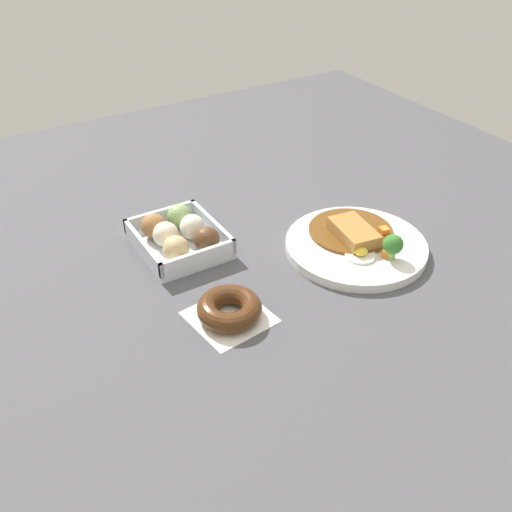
{
  "coord_description": "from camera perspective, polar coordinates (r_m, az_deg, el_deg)",
  "views": [
    {
      "loc": [
        -0.8,
        0.52,
        0.63
      ],
      "look_at": [
        -0.07,
        0.08,
        0.03
      ],
      "focal_mm": 39.95,
      "sensor_mm": 36.0,
      "label": 1
    }
  ],
  "objects": [
    {
      "name": "ground_plane",
      "position": [
        1.14,
        1.49,
        1.79
      ],
      "size": [
        1.6,
        1.6,
        0.0
      ],
      "primitive_type": "plane",
      "color": "#4C4C51"
    },
    {
      "name": "curry_plate",
      "position": [
        1.12,
        10.02,
        1.25
      ],
      "size": [
        0.27,
        0.27,
        0.07
      ],
      "color": "white",
      "rests_on": "ground_plane"
    },
    {
      "name": "donut_box",
      "position": [
        1.11,
        -7.72,
        2.0
      ],
      "size": [
        0.18,
        0.16,
        0.06
      ],
      "color": "silver",
      "rests_on": "ground_plane"
    },
    {
      "name": "chocolate_ring_donut",
      "position": [
        0.94,
        -2.68,
        -5.32
      ],
      "size": [
        0.14,
        0.14,
        0.04
      ],
      "color": "white",
      "rests_on": "ground_plane"
    }
  ]
}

